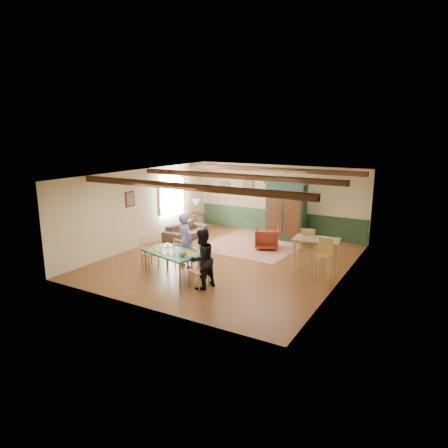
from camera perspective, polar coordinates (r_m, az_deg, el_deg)
The scene contains 35 objects.
floor at distance 12.66m, azimuth 0.67°, elevation -5.17°, with size 8.00×8.00×0.00m, color #593119.
wall_back at distance 15.85m, azimuth 7.81°, elevation 3.49°, with size 7.00×0.02×2.70m, color beige.
wall_left at distance 14.31m, azimuth -11.63°, elevation 2.30°, with size 0.02×8.00×2.70m, color beige.
wall_right at distance 11.06m, azimuth 16.70°, elevation -1.18°, with size 0.02×8.00×2.70m, color beige.
ceiling at distance 12.09m, azimuth 0.71°, elevation 7.07°, with size 7.00×8.00×0.02m, color white.
wainscot_back at distance 16.01m, azimuth 7.68°, elevation 0.30°, with size 6.95×0.03×0.90m, color #223E28.
ceiling_beam_front at distance 10.17m, azimuth -5.69°, elevation 5.33°, with size 6.95×0.16×0.16m, color #341C0E.
ceiling_beam_mid at distance 12.44m, azimuth 1.61°, elevation 6.83°, with size 6.95×0.16×0.16m, color #341C0E.
ceiling_beam_back at distance 14.77m, azimuth 6.47°, elevation 7.76°, with size 6.95×0.16×0.16m, color #341C0E.
window_left at distance 15.55m, azimuth -7.43°, elevation 4.06°, with size 0.06×1.60×1.30m, color white, non-canonical shape.
picture_left_wall at distance 13.79m, azimuth -13.26°, elevation 3.49°, with size 0.04×0.42×0.52m, color gray, non-canonical shape.
picture_back_a at distance 16.28m, azimuth 3.57°, elevation 5.44°, with size 0.45×0.04×0.55m, color gray, non-canonical shape.
picture_back_b at distance 16.82m, azimuth 0.19°, elevation 5.20°, with size 0.38×0.04×0.48m, color gray, non-canonical shape.
dining_table at distance 11.27m, azimuth -7.28°, elevation -5.71°, with size 1.72×0.95×0.72m, color #1E5F51, non-canonical shape.
dining_chair_far_left at distance 11.93m, azimuth -5.85°, elevation -4.11°, with size 0.40×0.42×0.91m, color tan, non-canonical shape.
dining_chair_far_right at distance 11.38m, azimuth -3.38°, elevation -4.93°, with size 0.40×0.42×0.91m, color tan, non-canonical shape.
dining_chair_end_left at distance 12.08m, azimuth -10.54°, elevation -4.05°, with size 0.40×0.42×0.91m, color tan, non-canonical shape.
dining_chair_end_right at distance 10.45m, azimuth -3.52°, elevation -6.62°, with size 0.40×0.42×0.91m, color tan, non-canonical shape.
person_man at distance 11.88m, azimuth -5.61°, elevation -2.33°, with size 0.60×0.39×1.65m, color #7963AA.
person_woman at distance 10.27m, azimuth -3.19°, elevation -5.00°, with size 0.77×0.60×1.57m, color black.
person_child at distance 11.42m, azimuth -3.10°, elevation -4.72°, with size 0.47×0.30×0.96m, color #265398.
cat at distance 10.69m, azimuth -5.99°, elevation -4.24°, with size 0.34×0.13×0.17m, color #CF6024, non-canonical shape.
place_setting_near_left at distance 11.41m, azimuth -9.92°, elevation -3.39°, with size 0.38×0.29×0.11m, color yellow, non-canonical shape.
place_setting_near_center at distance 10.93m, azimuth -8.01°, elevation -4.06°, with size 0.38×0.29×0.11m, color yellow, non-canonical shape.
place_setting_far_left at distance 11.68m, azimuth -8.03°, elevation -2.93°, with size 0.38×0.29×0.11m, color yellow, non-canonical shape.
place_setting_far_right at distance 10.90m, azimuth -4.64°, elevation -4.02°, with size 0.38×0.29×0.11m, color yellow, non-canonical shape.
area_rug at distance 14.52m, azimuth 4.71°, elevation -2.77°, with size 3.09×3.67×0.01m, color beige.
armoire at distance 14.92m, azimuth 8.86°, elevation 1.90°, with size 1.57×0.63×2.21m, color black.
armchair at distance 13.86m, azimuth 6.13°, elevation -2.03°, with size 0.78×0.80×0.73m, color #541710.
sofa at distance 15.18m, azimuth -5.50°, elevation -0.98°, with size 1.97×0.77×0.57m, color #382C23.
end_table at distance 16.52m, azimuth -3.98°, elevation 0.36°, with size 0.53×0.53×0.65m, color #341C0E, non-canonical shape.
table_lamp at distance 16.40m, azimuth -4.02°, elevation 2.50°, with size 0.33×0.33×0.60m, color #D0B786, non-canonical shape.
counter_table at distance 11.64m, azimuth 12.93°, elevation -4.50°, with size 1.25×0.73×1.04m, color #B3A48B, non-canonical shape.
bar_stool_left at distance 11.77m, azimuth 11.62°, elevation -3.78°, with size 0.43×0.47×1.22m, color tan, non-canonical shape.
bar_stool_right at distance 10.98m, azimuth 13.94°, elevation -5.19°, with size 0.43×0.47×1.20m, color tan, non-canonical shape.
Camera 1 is at (5.88, -10.48, 3.99)m, focal length 32.00 mm.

